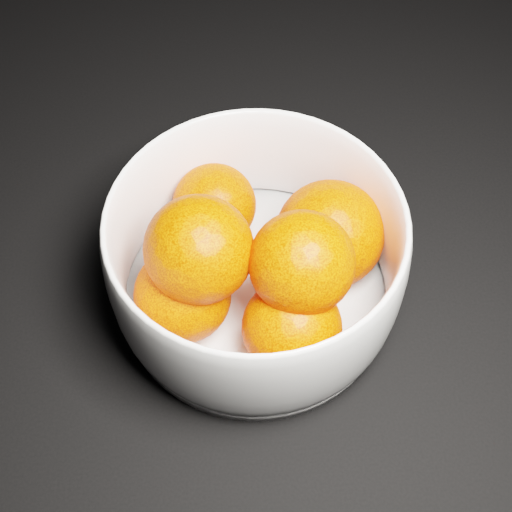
{
  "coord_description": "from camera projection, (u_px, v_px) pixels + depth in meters",
  "views": [
    {
      "loc": [
        -0.28,
        -0.54,
        0.47
      ],
      "look_at": [
        -0.25,
        -0.25,
        0.06
      ],
      "focal_mm": 50.0,
      "sensor_mm": 36.0,
      "label": 1
    }
  ],
  "objects": [
    {
      "name": "bowl",
      "position": [
        256.0,
        260.0,
        0.51
      ],
      "size": [
        0.21,
        0.21,
        0.1
      ],
      "rotation": [
        0.0,
        0.0,
        -0.4
      ],
      "color": "white",
      "rests_on": "ground"
    },
    {
      "name": "orange_pile",
      "position": [
        261.0,
        260.0,
        0.5
      ],
      "size": [
        0.19,
        0.18,
        0.12
      ],
      "color": "#E84003",
      "rests_on": "bowl"
    },
    {
      "name": "ground",
      "position": [
        484.0,
        64.0,
        0.71
      ],
      "size": [
        3.0,
        3.0,
        0.0
      ],
      "primitive_type": "cube",
      "color": "black",
      "rests_on": "ground"
    }
  ]
}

